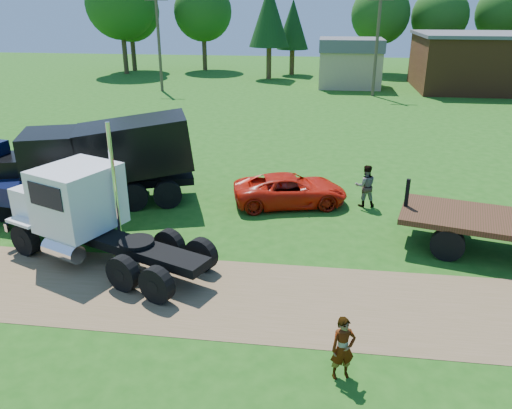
# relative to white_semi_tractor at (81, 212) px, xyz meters

# --- Properties ---
(ground) EXTENTS (140.00, 140.00, 0.00)m
(ground) POSITION_rel_white_semi_tractor_xyz_m (6.26, -2.00, -1.56)
(ground) COLOR #1B5412
(ground) RESTS_ON ground
(dirt_track) EXTENTS (120.00, 4.20, 0.01)m
(dirt_track) POSITION_rel_white_semi_tractor_xyz_m (6.26, -2.00, -1.56)
(dirt_track) COLOR brown
(dirt_track) RESTS_ON ground
(white_semi_tractor) EXTENTS (7.65, 5.02, 4.58)m
(white_semi_tractor) POSITION_rel_white_semi_tractor_xyz_m (0.00, 0.00, 0.00)
(white_semi_tractor) COLOR black
(white_semi_tractor) RESTS_ON ground
(black_dump_truck) EXTENTS (8.63, 5.17, 3.69)m
(black_dump_truck) POSITION_rel_white_semi_tractor_xyz_m (-1.38, 4.52, 0.47)
(black_dump_truck) COLOR black
(black_dump_truck) RESTS_ON ground
(orange_pickup) EXTENTS (5.15, 3.30, 1.32)m
(orange_pickup) POSITION_rel_white_semi_tractor_xyz_m (6.58, 5.40, -0.90)
(orange_pickup) COLOR red
(orange_pickup) RESTS_ON ground
(spectator_a) EXTENTS (0.66, 0.54, 1.57)m
(spectator_a) POSITION_rel_white_semi_tractor_xyz_m (8.49, -4.97, -0.78)
(spectator_a) COLOR #999999
(spectator_a) RESTS_ON ground
(spectator_b) EXTENTS (0.96, 0.79, 1.80)m
(spectator_b) POSITION_rel_white_semi_tractor_xyz_m (9.69, 5.67, -0.66)
(spectator_b) COLOR #999999
(spectator_b) RESTS_ON ground
(brick_building) EXTENTS (15.40, 10.40, 5.30)m
(brick_building) POSITION_rel_white_semi_tractor_xyz_m (24.26, 38.00, 1.09)
(brick_building) COLOR brown
(brick_building) RESTS_ON ground
(tan_shed) EXTENTS (6.20, 5.40, 4.70)m
(tan_shed) POSITION_rel_white_semi_tractor_xyz_m (10.26, 38.00, 0.86)
(tan_shed) COLOR tan
(tan_shed) RESTS_ON ground
(utility_poles) EXTENTS (42.20, 0.28, 9.00)m
(utility_poles) POSITION_rel_white_semi_tractor_xyz_m (12.26, 33.00, 3.15)
(utility_poles) COLOR brown
(utility_poles) RESTS_ON ground
(tree_row) EXTENTS (56.24, 14.32, 11.75)m
(tree_row) POSITION_rel_white_semi_tractor_xyz_m (5.83, 47.50, 5.35)
(tree_row) COLOR #3C2A18
(tree_row) RESTS_ON ground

